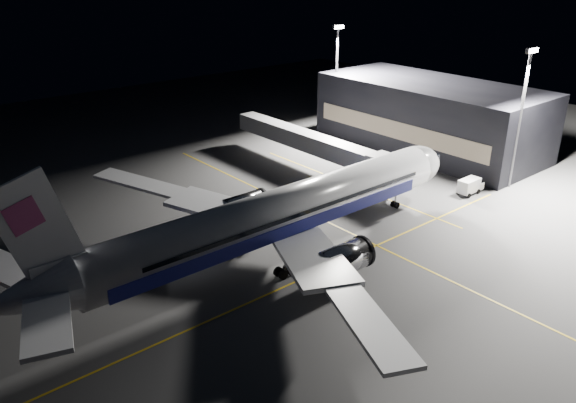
% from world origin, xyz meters
% --- Properties ---
extents(ground, '(200.00, 200.00, 0.00)m').
position_xyz_m(ground, '(0.00, 0.00, 0.00)').
color(ground, '#4C4C4F').
rests_on(ground, ground).
extents(guide_line_main, '(0.25, 80.00, 0.01)m').
position_xyz_m(guide_line_main, '(10.00, 0.00, 0.01)').
color(guide_line_main, gold).
rests_on(guide_line_main, ground).
extents(guide_line_cross, '(70.00, 0.25, 0.01)m').
position_xyz_m(guide_line_cross, '(0.00, -6.00, 0.01)').
color(guide_line_cross, gold).
rests_on(guide_line_cross, ground).
extents(guide_line_side, '(0.25, 40.00, 0.01)m').
position_xyz_m(guide_line_side, '(22.00, 10.00, 0.01)').
color(guide_line_side, gold).
rests_on(guide_line_side, ground).
extents(airliner, '(61.48, 54.22, 16.64)m').
position_xyz_m(airliner, '(-1.08, 0.00, 5.16)').
color(airliner, silver).
rests_on(airliner, ground).
extents(terminal, '(18.12, 40.00, 12.00)m').
position_xyz_m(terminal, '(45.98, 14.00, 6.00)').
color(terminal, black).
rests_on(terminal, ground).
extents(jet_bridge, '(3.60, 34.40, 6.30)m').
position_xyz_m(jet_bridge, '(22.00, 18.06, 4.58)').
color(jet_bridge, '#B2B2B7').
rests_on(jet_bridge, ground).
extents(floodlight_mast_north, '(2.40, 0.68, 20.70)m').
position_xyz_m(floodlight_mast_north, '(40.00, 31.99, 12.37)').
color(floodlight_mast_north, '#59595E').
rests_on(floodlight_mast_north, ground).
extents(floodlight_mast_south, '(2.40, 0.67, 20.70)m').
position_xyz_m(floodlight_mast_south, '(40.00, -6.01, 12.37)').
color(floodlight_mast_south, '#59595E').
rests_on(floodlight_mast_south, ground).
extents(service_truck, '(4.66, 2.14, 2.36)m').
position_xyz_m(service_truck, '(33.01, -3.75, 1.26)').
color(service_truck, white).
rests_on(service_truck, ground).
extents(baggage_tug, '(2.40, 1.97, 1.67)m').
position_xyz_m(baggage_tug, '(-9.41, 10.74, 0.77)').
color(baggage_tug, black).
rests_on(baggage_tug, ground).
extents(safety_cone_a, '(0.45, 0.45, 0.68)m').
position_xyz_m(safety_cone_a, '(-4.14, 9.49, 0.34)').
color(safety_cone_a, '#FA3C0A').
rests_on(safety_cone_a, ground).
extents(safety_cone_b, '(0.38, 0.38, 0.56)m').
position_xyz_m(safety_cone_b, '(2.55, 5.65, 0.28)').
color(safety_cone_b, '#FA3C0A').
rests_on(safety_cone_b, ground).
extents(safety_cone_c, '(0.35, 0.35, 0.53)m').
position_xyz_m(safety_cone_c, '(2.82, 4.00, 0.26)').
color(safety_cone_c, '#FA3C0A').
rests_on(safety_cone_c, ground).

